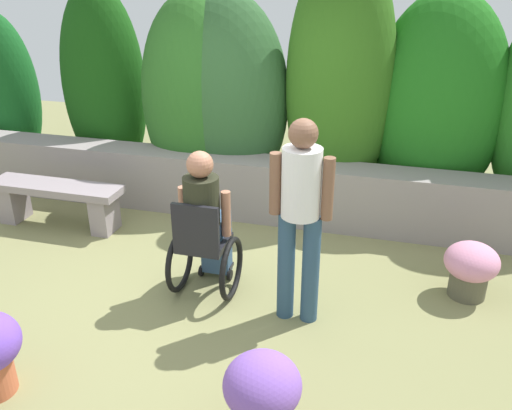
{
  "coord_description": "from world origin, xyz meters",
  "views": [
    {
      "loc": [
        1.62,
        -3.8,
        2.71
      ],
      "look_at": [
        0.53,
        0.16,
        0.85
      ],
      "focal_mm": 38.05,
      "sensor_mm": 36.0,
      "label": 1
    }
  ],
  "objects_px": {
    "person_in_wheelchair": "(205,228)",
    "person_standing_companion": "(300,210)",
    "stone_bench": "(57,199)",
    "flower_pot_terracotta_by_wall": "(471,267)",
    "flower_pot_purple_near": "(262,395)"
  },
  "relations": [
    {
      "from": "person_in_wheelchair",
      "to": "person_standing_companion",
      "type": "distance_m",
      "value": 0.94
    },
    {
      "from": "stone_bench",
      "to": "flower_pot_terracotta_by_wall",
      "type": "height_order",
      "value": "flower_pot_terracotta_by_wall"
    },
    {
      "from": "person_in_wheelchair",
      "to": "flower_pot_terracotta_by_wall",
      "type": "distance_m",
      "value": 2.32
    },
    {
      "from": "stone_bench",
      "to": "flower_pot_purple_near",
      "type": "bearing_deg",
      "value": -44.93
    },
    {
      "from": "flower_pot_terracotta_by_wall",
      "to": "person_standing_companion",
      "type": "bearing_deg",
      "value": -152.99
    },
    {
      "from": "stone_bench",
      "to": "person_standing_companion",
      "type": "height_order",
      "value": "person_standing_companion"
    },
    {
      "from": "person_standing_companion",
      "to": "flower_pot_terracotta_by_wall",
      "type": "relative_size",
      "value": 3.33
    },
    {
      "from": "person_in_wheelchair",
      "to": "flower_pot_terracotta_by_wall",
      "type": "bearing_deg",
      "value": 7.01
    },
    {
      "from": "person_standing_companion",
      "to": "flower_pot_purple_near",
      "type": "xyz_separation_m",
      "value": [
        0.04,
        -1.29,
        -0.64
      ]
    },
    {
      "from": "person_in_wheelchair",
      "to": "flower_pot_terracotta_by_wall",
      "type": "height_order",
      "value": "person_in_wheelchair"
    },
    {
      "from": "person_standing_companion",
      "to": "flower_pot_purple_near",
      "type": "distance_m",
      "value": 1.44
    },
    {
      "from": "flower_pot_purple_near",
      "to": "person_standing_companion",
      "type": "bearing_deg",
      "value": 91.87
    },
    {
      "from": "person_in_wheelchair",
      "to": "person_standing_companion",
      "type": "height_order",
      "value": "person_standing_companion"
    },
    {
      "from": "stone_bench",
      "to": "flower_pot_terracotta_by_wall",
      "type": "distance_m",
      "value": 4.29
    },
    {
      "from": "stone_bench",
      "to": "flower_pot_purple_near",
      "type": "distance_m",
      "value": 3.71
    }
  ]
}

